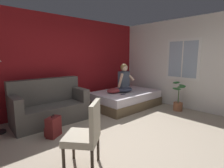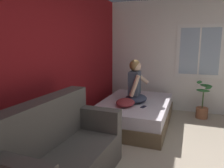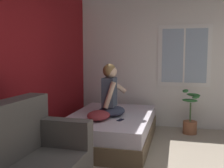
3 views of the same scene
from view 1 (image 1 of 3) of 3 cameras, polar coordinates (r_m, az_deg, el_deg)
The scene contains 11 objects.
ground_plane at distance 3.49m, azimuth 5.09°, elevation -18.05°, with size 40.00×40.00×0.00m, color tan.
wall_back_accent at distance 5.26m, azimuth -16.61°, elevation 6.17°, with size 10.75×0.16×2.70m, color maroon.
wall_side_with_window at distance 5.66m, azimuth 25.99°, elevation 5.83°, with size 0.19×6.54×2.70m.
bed at distance 5.59m, azimuth 4.27°, elevation -4.88°, with size 2.09×1.39×0.48m.
couch at distance 4.52m, azimuth -19.71°, elevation -6.76°, with size 1.73×0.88×1.04m.
side_chair at distance 2.56m, azimuth -8.41°, elevation -15.47°, with size 0.65×0.65×0.98m.
person_seated at distance 5.41m, azimuth 4.03°, elevation 1.13°, with size 0.53×0.45×0.88m.
backpack at distance 3.76m, azimuth -18.68°, elevation -13.19°, with size 0.35×0.34×0.46m.
throw_pillow at distance 5.30m, azimuth 0.61°, elevation -2.15°, with size 0.48×0.36×0.14m, color #993338.
cell_phone at distance 5.11m, azimuth 3.63°, elevation -3.35°, with size 0.07×0.14×0.01m, color black.
potted_plant at distance 5.47m, azimuth 20.82°, elevation -5.07°, with size 0.39×0.37×0.85m.
Camera 1 is at (-2.30, -2.08, 1.60)m, focal length 28.00 mm.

